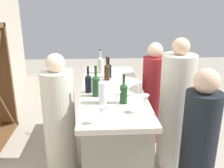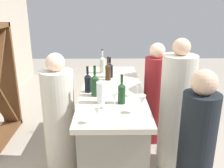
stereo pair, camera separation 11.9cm
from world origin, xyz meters
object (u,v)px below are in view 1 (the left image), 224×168
Objects in this scene: wine_bottle_second_left_olive_green at (96,85)px; wine_glass_near_right at (117,96)px; wine_bottle_second_right_amber_brown at (107,71)px; wine_glass_near_left at (139,86)px; water_pitcher at (103,93)px; wine_glass_near_center at (145,100)px; wine_glass_far_left at (102,111)px; person_server_behind at (59,120)px; person_left_guest at (153,96)px; person_right_guest at (175,110)px; wine_bottle_center_near_black at (88,83)px; wine_bottle_far_right_clear_pale at (100,64)px; person_center_guest at (198,147)px; wine_bottle_leftmost_olive_green at (124,92)px; wine_bottle_rightmost_near_black at (108,70)px.

wine_glass_near_right is (-0.34, -0.20, -0.01)m from wine_bottle_second_left_olive_green.
wine_bottle_second_right_amber_brown is 1.81× the size of wine_glass_near_right.
wine_bottle_second_left_olive_green is 2.11× the size of wine_glass_near_left.
wine_bottle_second_right_amber_brown is at bearing -4.83° from water_pitcher.
wine_glass_near_center is 0.44m from wine_glass_far_left.
wine_glass_near_center is 0.12× the size of person_server_behind.
person_right_guest reaches higher than person_left_guest.
wine_bottle_center_near_black is at bearing 35.96° from wine_bottle_second_left_olive_green.
water_pitcher is at bearing -179.22° from wine_bottle_far_right_clear_pale.
wine_glass_near_right is at bearing 140.95° from wine_glass_near_left.
person_server_behind is (0.32, 0.51, -0.44)m from water_pitcher.
wine_bottle_center_near_black reaches higher than water_pitcher.
person_center_guest reaches higher than wine_glass_near_left.
person_center_guest reaches higher than wine_bottle_far_right_clear_pale.
wine_glass_near_right is at bearing 51.67° from person_right_guest.
wine_glass_near_left is 0.84m from person_center_guest.
wine_bottle_leftmost_olive_green is 0.49m from wine_glass_far_left.
wine_bottle_second_left_olive_green is at bearing -22.43° from person_server_behind.
wine_glass_near_left is 0.90× the size of wine_glass_near_center.
wine_bottle_rightmost_near_black reaches higher than wine_glass_near_left.
person_right_guest reaches higher than wine_bottle_rightmost_near_black.
person_right_guest is 1.11× the size of person_server_behind.
wine_bottle_rightmost_near_black is at bearing 22.47° from wine_glass_near_left.
person_left_guest is (-0.14, -0.74, -0.45)m from wine_bottle_far_right_clear_pale.
wine_bottle_leftmost_olive_green is at bearing 136.37° from wine_glass_near_left.
wine_bottle_rightmost_near_black is at bearing -16.34° from person_right_guest.
person_right_guest is at bearing 97.04° from person_left_guest.
wine_bottle_second_left_olive_green is 0.23× the size of person_center_guest.
wine_bottle_second_left_olive_green is at bearing 176.40° from wine_bottle_far_right_clear_pale.
person_center_guest reaches higher than water_pitcher.
wine_glass_far_left is at bearing 152.51° from wine_bottle_leftmost_olive_green.
wine_bottle_center_near_black is 1.71× the size of wine_glass_near_center.
wine_bottle_far_right_clear_pale is 1.22m from person_right_guest.
wine_glass_near_center is 0.12× the size of person_center_guest.
wine_bottle_second_right_amber_brown is 0.81m from person_left_guest.
person_left_guest is (0.96, -0.72, -0.43)m from water_pitcher.
wine_bottle_far_right_clear_pale is 1.01m from wine_glass_near_left.
wine_bottle_far_right_clear_pale is 1.75m from person_center_guest.
water_pitcher is at bearing 174.16° from wine_bottle_rightmost_near_black.
person_server_behind is at bearing 133.17° from wine_bottle_rightmost_near_black.
wine_glass_near_center is at bearing 67.81° from person_left_guest.
person_right_guest reaches higher than water_pitcher.
water_pitcher is 0.15× the size of person_server_behind.
wine_bottle_second_left_olive_green is 0.45m from wine_glass_near_left.
wine_bottle_far_right_clear_pale is (0.33, 0.08, 0.01)m from wine_bottle_second_right_amber_brown.
wine_bottle_center_near_black is at bearing 153.70° from wine_bottle_second_right_amber_brown.
water_pitcher is 0.75m from person_server_behind.
wine_bottle_second_left_olive_green is at bearing -144.04° from wine_bottle_center_near_black.
person_left_guest is at bearing -23.59° from wine_glass_near_left.
wine_glass_far_left is 0.11× the size of person_server_behind.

